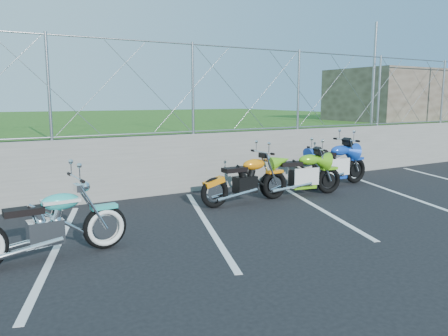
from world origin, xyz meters
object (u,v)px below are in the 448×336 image
naked_orange (247,182)px  sportbike_blue (334,166)px  sportbike_green (302,176)px  cruiser_turquoise (49,227)px

naked_orange → sportbike_blue: 2.78m
sportbike_green → sportbike_blue: size_ratio=0.91×
sportbike_blue → sportbike_green: bearing=-161.9°
naked_orange → sportbike_green: bearing=-3.0°
cruiser_turquoise → sportbike_green: 5.47m
sportbike_green → sportbike_blue: sportbike_blue is taller
cruiser_turquoise → naked_orange: cruiser_turquoise is taller
sportbike_green → sportbike_blue: bearing=28.2°
cruiser_turquoise → sportbike_blue: sportbike_blue is taller
sportbike_green → naked_orange: bearing=-171.3°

